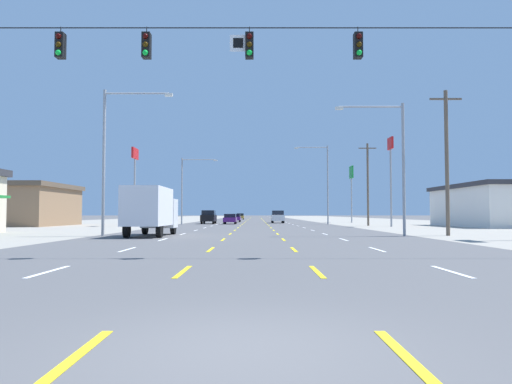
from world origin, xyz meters
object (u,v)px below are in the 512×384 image
Objects in this scene: suv_far_left_mid at (209,217)px; pole_sign_right_row_2 at (351,179)px; box_truck_far_left_nearest at (151,209)px; streetlight_left_row_0 at (111,150)px; streetlight_right_row_1 at (324,179)px; sedan_inner_left_near at (230,219)px; sedan_inner_left_far at (236,218)px; hatchback_inner_left_farther at (240,216)px; streetlight_left_row_1 at (186,185)px; pole_sign_right_row_1 at (391,162)px; suv_inner_right_midfar at (278,217)px; pole_sign_left_row_1 at (135,166)px; streetlight_right_row_0 at (395,157)px.

pole_sign_right_row_2 is at bearing 19.80° from suv_far_left_mid.
box_truck_far_left_nearest is 4.83m from streetlight_left_row_0.
streetlight_right_row_1 is (16.61, 33.58, 4.52)m from box_truck_far_left_nearest.
sedan_inner_left_far is (0.08, 16.04, 0.00)m from sedan_inner_left_near.
hatchback_inner_left_farther is 0.35× the size of streetlight_right_row_1.
pole_sign_right_row_2 is 1.01× the size of streetlight_left_row_1.
pole_sign_right_row_1 is at bearing -61.05° from streetlight_right_row_1.
suv_inner_right_midfar is at bearing -79.88° from hatchback_inner_left_farther.
pole_sign_left_row_1 is (-17.95, -19.18, 6.11)m from suv_inner_right_midfar.
pole_sign_right_row_2 reaches higher than hatchback_inner_left_farther.
sedan_inner_left_far is 0.48× the size of pole_sign_left_row_1.
sedan_inner_left_near is 8.13m from streetlight_left_row_1.
pole_sign_left_row_1 is at bearing -100.05° from hatchback_inner_left_farther.
box_truck_far_left_nearest is at bearing -73.05° from pole_sign_left_row_1.
box_truck_far_left_nearest is 0.78× the size of streetlight_left_row_1.
pole_sign_right_row_2 is (0.18, 23.34, -0.21)m from pole_sign_right_row_1.
suv_inner_right_midfar is at bearing 46.90° from pole_sign_left_row_1.
sedan_inner_left_near is at bearing -153.91° from pole_sign_right_row_2.
suv_far_left_mid is at bearing 146.17° from pole_sign_right_row_1.
suv_far_left_mid reaches higher than sedan_inner_left_near.
streetlight_left_row_0 reaches higher than suv_far_left_mid.
streetlight_left_row_1 is at bearing 62.83° from pole_sign_left_row_1.
suv_far_left_mid is at bearing 85.71° from streetlight_left_row_0.
box_truck_far_left_nearest is 25.96m from pole_sign_left_row_1.
streetlight_right_row_0 is (16.53, 0.01, 3.50)m from box_truck_far_left_nearest.
pole_sign_right_row_2 reaches higher than suv_far_left_mid.
sedan_inner_left_near is 22.70m from pole_sign_right_row_2.
pole_sign_right_row_2 is at bearing 82.14° from streetlight_right_row_0.
sedan_inner_left_near is 17.37m from pole_sign_left_row_1.
pole_sign_right_row_1 reaches higher than sedan_inner_left_far.
suv_far_left_mid reaches higher than hatchback_inner_left_farther.
streetlight_left_row_0 is at bearing -119.94° from streetlight_right_row_1.
sedan_inner_left_near is 0.48× the size of streetlight_left_row_1.
suv_far_left_mid is 15.04m from sedan_inner_left_far.
pole_sign_right_row_1 reaches higher than pole_sign_right_row_2.
box_truck_far_left_nearest is 52.52m from sedan_inner_left_far.
streetlight_right_row_0 is (19.26, -0.00, -0.48)m from streetlight_left_row_0.
streetlight_right_row_1 reaches higher than pole_sign_right_row_2.
streetlight_left_row_0 is 38.75m from streetlight_right_row_1.
sedan_inner_left_near is at bearing 24.86° from streetlight_left_row_1.
sedan_inner_left_near is 0.48× the size of pole_sign_left_row_1.
pole_sign_right_row_2 reaches higher than sedan_inner_left_near.
hatchback_inner_left_farther is 85.54m from streetlight_right_row_0.
streetlight_right_row_0 is at bearing -45.42° from pole_sign_left_row_1.
sedan_inner_left_far is 0.48× the size of pole_sign_right_row_2.
pole_sign_right_row_2 is 46.39m from streetlight_right_row_0.
streetlight_right_row_1 is (13.38, -50.80, 5.58)m from hatchback_inner_left_farther.
streetlight_left_row_0 reaches higher than pole_sign_right_row_2.
streetlight_right_row_1 is at bearing -14.09° from suv_far_left_mid.
streetlight_right_row_0 reaches higher than suv_inner_right_midfar.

